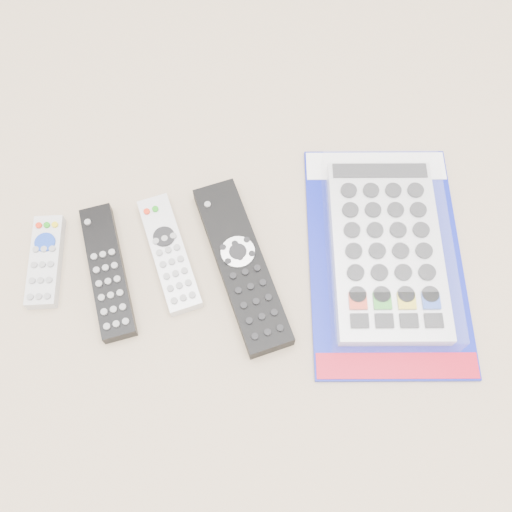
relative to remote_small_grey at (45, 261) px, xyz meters
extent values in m
plane|color=tan|center=(0.24, -0.07, -0.01)|extent=(5.00, 5.00, 0.00)
cube|color=#B5B5B8|center=(0.00, 0.00, 0.00)|extent=(0.06, 0.14, 0.02)
cylinder|color=#1637A8|center=(0.00, 0.02, 0.01)|extent=(0.03, 0.03, 0.00)
cube|color=black|center=(0.08, -0.03, 0.00)|extent=(0.06, 0.20, 0.02)
cube|color=silver|center=(0.17, -0.02, 0.00)|extent=(0.07, 0.18, 0.02)
cylinder|color=black|center=(0.16, 0.00, 0.01)|extent=(0.03, 0.03, 0.00)
cube|color=black|center=(0.26, -0.06, 0.00)|extent=(0.09, 0.26, 0.02)
cylinder|color=silver|center=(0.26, -0.05, 0.02)|extent=(0.05, 0.05, 0.00)
cube|color=#0E189C|center=(0.46, -0.08, -0.01)|extent=(0.27, 0.38, 0.01)
cube|color=white|center=(0.49, 0.06, 0.00)|extent=(0.21, 0.09, 0.00)
cube|color=#AA0C21|center=(0.43, -0.24, 0.00)|extent=(0.21, 0.07, 0.00)
cube|color=silver|center=(0.46, -0.08, 0.01)|extent=(0.20, 0.29, 0.02)
cube|color=white|center=(0.46, -0.08, 0.02)|extent=(0.22, 0.31, 0.04)
camera|label=1|loc=(0.22, -0.37, 0.71)|focal=40.00mm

